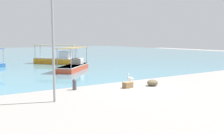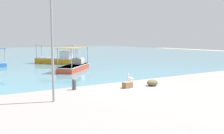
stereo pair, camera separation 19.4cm
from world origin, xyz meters
TOP-DOWN VIEW (x-y plane):
  - ground at (0.00, 0.00)m, footprint 120.00×120.00m
  - harbor_water at (0.00, 48.00)m, footprint 110.00×90.00m
  - fishing_boat_center at (1.50, 21.17)m, footprint 5.69×6.28m
  - fishing_boat_far_right at (0.37, 12.48)m, footprint 5.64×5.79m
  - pelican at (1.05, 2.18)m, footprint 0.52×0.74m
  - lamp_post at (-6.61, -0.53)m, footprint 0.28×0.28m
  - mooring_bollard at (-4.17, 2.05)m, footprint 0.31×0.31m
  - net_pile at (1.79, 0.16)m, footprint 0.95×0.80m
  - cargo_crate at (-0.38, 0.55)m, footprint 0.78×0.57m

SIDE VIEW (x-z plane):
  - ground at x=0.00m, z-range 0.00..0.00m
  - harbor_water at x=0.00m, z-range 0.00..0.00m
  - cargo_crate at x=-0.38m, z-range 0.00..0.45m
  - net_pile at x=1.79m, z-range 0.00..0.50m
  - pelican at x=1.05m, z-range -0.02..0.78m
  - mooring_bollard at x=-4.17m, z-range 0.03..0.86m
  - fishing_boat_far_right at x=0.37m, z-range -0.79..1.93m
  - fishing_boat_center at x=1.50m, z-range -0.70..2.11m
  - lamp_post at x=-6.61m, z-range 0.37..6.98m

